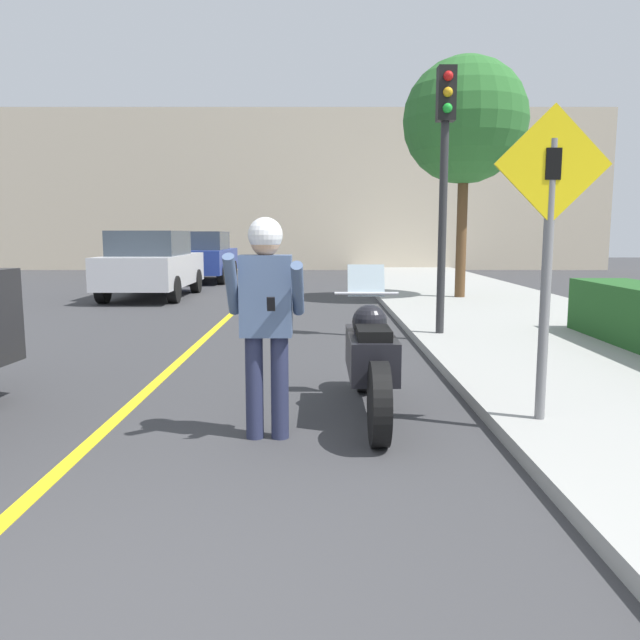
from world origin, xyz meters
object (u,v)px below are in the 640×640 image
Objects in this scene: parked_car_silver at (150,264)px; traffic_light at (443,151)px; person_biker at (264,305)px; crossing_sign at (547,234)px; street_tree at (463,122)px; motorcycle at (369,358)px; parked_car_blue at (201,256)px.

traffic_light is at bearing -46.62° from parked_car_silver.
crossing_sign reaches higher than person_biker.
street_tree is at bearing 74.51° from traffic_light.
person_biker is at bearing -176.67° from crossing_sign.
motorcycle is at bearing -65.46° from parked_car_silver.
street_tree is 8.30m from parked_car_silver.
street_tree is 1.30× the size of parked_car_blue.
street_tree is 10.19m from parked_car_blue.
motorcycle is 1.81m from crossing_sign.
parked_car_silver is at bearing 114.54° from motorcycle.
motorcycle is 0.55× the size of parked_car_blue.
traffic_light is 0.92× the size of parked_car_silver.
person_biker is 0.32× the size of street_tree.
parked_car_blue is at bearing 87.11° from parked_car_silver.
street_tree is at bearing 69.43° from person_biker.
motorcycle is at bearing 157.96° from crossing_sign.
person_biker is at bearing -116.25° from traffic_light.
traffic_light is at bearing -63.82° from parked_car_blue.
crossing_sign reaches higher than motorcycle.
person_biker reaches higher than parked_car_silver.
traffic_light is 0.92× the size of parked_car_blue.
street_tree is at bearing 72.83° from motorcycle.
street_tree is (1.53, 9.84, 2.55)m from crossing_sign.
motorcycle is 0.60× the size of traffic_light.
crossing_sign reaches higher than parked_car_blue.
person_biker is at bearing -77.72° from parked_car_blue.
street_tree reaches higher than crossing_sign.
parked_car_silver is at bearing 133.38° from traffic_light.
street_tree reaches higher than motorcycle.
traffic_light is 13.24m from parked_car_blue.
traffic_light is 0.71× the size of street_tree.
parked_car_silver is (-6.05, 6.40, -1.94)m from traffic_light.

